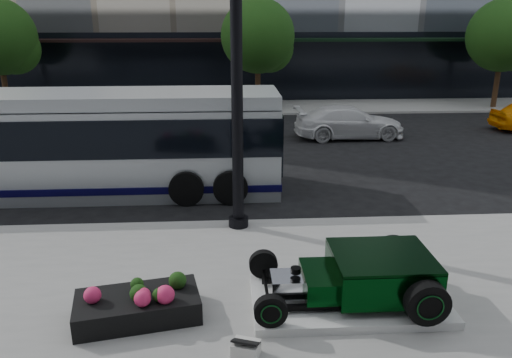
{
  "coord_description": "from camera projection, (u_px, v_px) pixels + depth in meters",
  "views": [
    {
      "loc": [
        -0.69,
        -13.48,
        5.02
      ],
      "look_at": [
        -0.0,
        -2.03,
        1.2
      ],
      "focal_mm": 35.0,
      "sensor_mm": 36.0,
      "label": 1
    }
  ],
  "objects": [
    {
      "name": "ground",
      "position": [
        252.0,
        196.0,
        14.39
      ],
      "size": [
        120.0,
        120.0,
        0.0
      ],
      "primitive_type": "plane",
      "color": "black",
      "rests_on": "ground"
    },
    {
      "name": "sidewalk_far",
      "position": [
        239.0,
        107.0,
        27.63
      ],
      "size": [
        70.0,
        4.0,
        0.12
      ],
      "primitive_type": "cube",
      "color": "gray",
      "rests_on": "ground"
    },
    {
      "name": "street_trees",
      "position": [
        261.0,
        39.0,
        25.65
      ],
      "size": [
        29.8,
        3.8,
        5.7
      ],
      "color": "black",
      "rests_on": "sidewalk_far"
    },
    {
      "name": "display_plinth",
      "position": [
        348.0,
        300.0,
        8.82
      ],
      "size": [
        3.4,
        1.8,
        0.15
      ],
      "primitive_type": "cube",
      "color": "silver",
      "rests_on": "sidewalk_near"
    },
    {
      "name": "hot_rod",
      "position": [
        369.0,
        274.0,
        8.68
      ],
      "size": [
        3.22,
        2.0,
        0.81
      ],
      "color": "black",
      "rests_on": "display_plinth"
    },
    {
      "name": "info_plaque",
      "position": [
        246.0,
        348.0,
        7.48
      ],
      "size": [
        0.48,
        0.41,
        0.31
      ],
      "color": "silver",
      "rests_on": "sidewalk_near"
    },
    {
      "name": "lamppost",
      "position": [
        237.0,
        55.0,
        10.83
      ],
      "size": [
        0.48,
        0.48,
        8.72
      ],
      "color": "black",
      "rests_on": "sidewalk_near"
    },
    {
      "name": "flower_planter",
      "position": [
        138.0,
        305.0,
        8.38
      ],
      "size": [
        2.2,
        1.4,
        0.66
      ],
      "color": "black",
      "rests_on": "sidewalk_near"
    },
    {
      "name": "transit_bus",
      "position": [
        70.0,
        143.0,
        14.31
      ],
      "size": [
        12.12,
        2.88,
        2.92
      ],
      "color": "#B1B6BB",
      "rests_on": "ground"
    },
    {
      "name": "white_sedan",
      "position": [
        349.0,
        122.0,
        20.95
      ],
      "size": [
        4.64,
        2.03,
        1.33
      ],
      "primitive_type": "imported",
      "rotation": [
        0.0,
        0.0,
        1.61
      ],
      "color": "white",
      "rests_on": "ground"
    }
  ]
}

